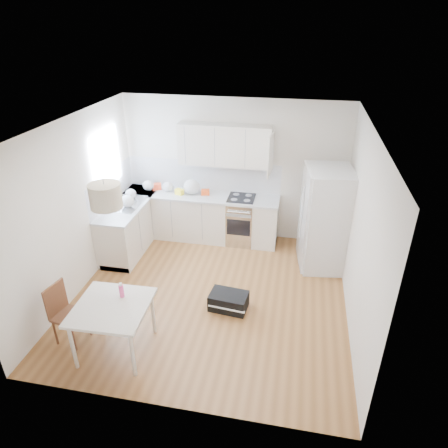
% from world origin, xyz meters
% --- Properties ---
extents(floor, '(4.20, 4.20, 0.00)m').
position_xyz_m(floor, '(0.00, 0.00, 0.00)').
color(floor, brown).
rests_on(floor, ground).
extents(ceiling, '(4.20, 4.20, 0.00)m').
position_xyz_m(ceiling, '(0.00, 0.00, 2.70)').
color(ceiling, white).
rests_on(ceiling, wall_back).
extents(wall_back, '(4.20, 0.00, 4.20)m').
position_xyz_m(wall_back, '(0.00, 2.10, 1.35)').
color(wall_back, silver).
rests_on(wall_back, floor).
extents(wall_left, '(0.00, 4.20, 4.20)m').
position_xyz_m(wall_left, '(-2.10, 0.00, 1.35)').
color(wall_left, silver).
rests_on(wall_left, floor).
extents(wall_right, '(0.00, 4.20, 4.20)m').
position_xyz_m(wall_right, '(2.10, 0.00, 1.35)').
color(wall_right, silver).
rests_on(wall_right, floor).
extents(window_glassblock, '(0.02, 1.00, 1.00)m').
position_xyz_m(window_glassblock, '(-2.09, 1.15, 1.75)').
color(window_glassblock, '#BFE0F9').
rests_on(window_glassblock, wall_left).
extents(cabinets_back, '(3.00, 0.60, 0.88)m').
position_xyz_m(cabinets_back, '(-0.60, 1.80, 0.44)').
color(cabinets_back, silver).
rests_on(cabinets_back, floor).
extents(cabinets_left, '(0.60, 1.80, 0.88)m').
position_xyz_m(cabinets_left, '(-1.80, 1.20, 0.44)').
color(cabinets_left, silver).
rests_on(cabinets_left, floor).
extents(counter_back, '(3.02, 0.64, 0.04)m').
position_xyz_m(counter_back, '(-0.60, 1.80, 0.90)').
color(counter_back, '#BABCBF').
rests_on(counter_back, cabinets_back).
extents(counter_left, '(0.64, 1.82, 0.04)m').
position_xyz_m(counter_left, '(-1.80, 1.20, 0.90)').
color(counter_left, '#BABCBF').
rests_on(counter_left, cabinets_left).
extents(backsplash_back, '(3.00, 0.01, 0.58)m').
position_xyz_m(backsplash_back, '(-0.60, 2.09, 1.21)').
color(backsplash_back, white).
rests_on(backsplash_back, wall_back).
extents(backsplash_left, '(0.01, 1.80, 0.58)m').
position_xyz_m(backsplash_left, '(-2.09, 1.20, 1.21)').
color(backsplash_left, white).
rests_on(backsplash_left, wall_left).
extents(upper_cabinets, '(1.70, 0.32, 0.75)m').
position_xyz_m(upper_cabinets, '(-0.15, 1.94, 1.88)').
color(upper_cabinets, silver).
rests_on(upper_cabinets, wall_back).
extents(range_oven, '(0.50, 0.61, 0.88)m').
position_xyz_m(range_oven, '(0.20, 1.80, 0.44)').
color(range_oven, '#B6B8BA').
rests_on(range_oven, floor).
extents(sink, '(0.50, 0.80, 0.16)m').
position_xyz_m(sink, '(-1.80, 1.15, 0.92)').
color(sink, '#B6B8BA').
rests_on(sink, counter_left).
extents(refrigerator, '(0.96, 0.99, 1.78)m').
position_xyz_m(refrigerator, '(1.73, 1.28, 0.89)').
color(refrigerator, silver).
rests_on(refrigerator, floor).
extents(dining_table, '(0.95, 0.95, 0.72)m').
position_xyz_m(dining_table, '(-0.96, -1.37, 0.65)').
color(dining_table, beige).
rests_on(dining_table, floor).
extents(dining_chair, '(0.43, 0.43, 0.87)m').
position_xyz_m(dining_chair, '(-1.62, -1.32, 0.43)').
color(dining_chair, '#472515').
rests_on(dining_chair, floor).
extents(drink_bottle, '(0.08, 0.08, 0.21)m').
position_xyz_m(drink_bottle, '(-0.90, -1.17, 0.83)').
color(drink_bottle, '#E84082').
rests_on(drink_bottle, dining_table).
extents(gym_bag, '(0.59, 0.42, 0.26)m').
position_xyz_m(gym_bag, '(0.34, -0.26, 0.13)').
color(gym_bag, black).
rests_on(gym_bag, floor).
extents(pendant_lamp, '(0.46, 0.46, 0.28)m').
position_xyz_m(pendant_lamp, '(-0.89, -1.23, 2.18)').
color(pendant_lamp, beige).
rests_on(pendant_lamp, ceiling).
extents(grocery_bag_a, '(0.22, 0.19, 0.20)m').
position_xyz_m(grocery_bag_a, '(-1.64, 1.83, 1.02)').
color(grocery_bag_a, silver).
rests_on(grocery_bag_a, counter_back).
extents(grocery_bag_b, '(0.21, 0.18, 0.19)m').
position_xyz_m(grocery_bag_b, '(-1.25, 1.85, 1.02)').
color(grocery_bag_b, silver).
rests_on(grocery_bag_b, counter_back).
extents(grocery_bag_c, '(0.32, 0.27, 0.29)m').
position_xyz_m(grocery_bag_c, '(-0.76, 1.81, 1.06)').
color(grocery_bag_c, silver).
rests_on(grocery_bag_c, counter_back).
extents(grocery_bag_d, '(0.21, 0.18, 0.19)m').
position_xyz_m(grocery_bag_d, '(-1.82, 1.39, 1.01)').
color(grocery_bag_d, silver).
rests_on(grocery_bag_d, counter_back).
extents(grocery_bag_e, '(0.25, 0.21, 0.22)m').
position_xyz_m(grocery_bag_e, '(-1.74, 1.03, 1.03)').
color(grocery_bag_e, silver).
rests_on(grocery_bag_e, counter_left).
extents(snack_orange, '(0.17, 0.13, 0.11)m').
position_xyz_m(snack_orange, '(-0.50, 1.82, 0.97)').
color(snack_orange, '#D64313').
rests_on(snack_orange, counter_back).
extents(snack_yellow, '(0.18, 0.15, 0.11)m').
position_xyz_m(snack_yellow, '(-0.99, 1.74, 0.97)').
color(snack_yellow, yellow).
rests_on(snack_yellow, counter_back).
extents(snack_red, '(0.20, 0.17, 0.12)m').
position_xyz_m(snack_red, '(-1.50, 1.90, 0.98)').
color(snack_red, red).
rests_on(snack_red, counter_back).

